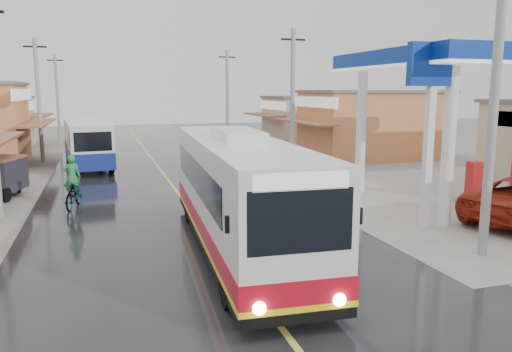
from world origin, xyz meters
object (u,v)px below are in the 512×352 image
object	(u,v)px
cyclist	(73,190)
tricycle_near	(1,175)
tricycle_far	(0,172)
second_bus	(87,143)
coach_bus	(237,193)

from	to	relation	value
cyclist	tricycle_near	distance (m)	4.34
cyclist	tricycle_far	size ratio (longest dim) A/B	0.96
second_bus	tricycle_far	distance (m)	7.67
coach_bus	second_bus	world-z (taller)	coach_bus
cyclist	tricycle_near	bearing A→B (deg)	147.78
second_bus	tricycle_near	bearing A→B (deg)	-118.60
second_bus	cyclist	bearing A→B (deg)	-97.30
coach_bus	tricycle_near	size ratio (longest dim) A/B	4.26
second_bus	tricycle_far	size ratio (longest dim) A/B	3.79
second_bus	tricycle_far	bearing A→B (deg)	-124.74
tricycle_near	tricycle_far	bearing A→B (deg)	120.27
coach_bus	cyclist	world-z (taller)	coach_bus
cyclist	second_bus	bearing A→B (deg)	100.46
second_bus	tricycle_near	distance (m)	8.78
cyclist	tricycle_far	world-z (taller)	cyclist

